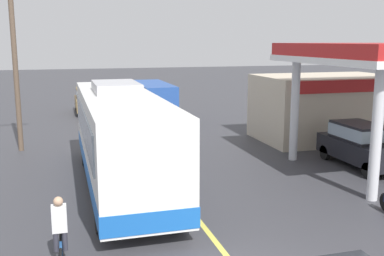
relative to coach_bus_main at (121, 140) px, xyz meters
name	(u,v)px	position (x,y,z in m)	size (l,w,h in m)	color
ground	(124,125)	(1.73, 12.04, -1.72)	(120.00, 120.00, 0.00)	#38383D
lane_divider_stripe	(138,142)	(1.73, 7.04, -1.72)	(0.16, 50.00, 0.01)	#D8CC4C
coach_bus_main	(121,140)	(0.00, 0.00, 0.00)	(2.60, 11.04, 3.69)	white
gas_station_roadside	(348,94)	(11.47, 3.13, 0.91)	(9.10, 11.95, 5.10)	#B21E1E
car_at_pump	(361,143)	(9.92, -0.14, -0.71)	(1.70, 4.20, 1.82)	black
minibus_opposing_lane	(153,98)	(3.88, 13.52, -0.25)	(2.04, 6.13, 2.44)	#264C9E
cyclist_on_shoulder	(60,236)	(-2.16, -5.67, -0.94)	(0.34, 1.82, 1.72)	black
car_trailing_behind_bus	(87,99)	(-0.13, 17.80, -0.71)	(1.70, 4.20, 1.82)	olive
utility_pole_roadside	(15,57)	(-3.94, 6.83, 2.73)	(1.80, 0.24, 8.53)	brown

